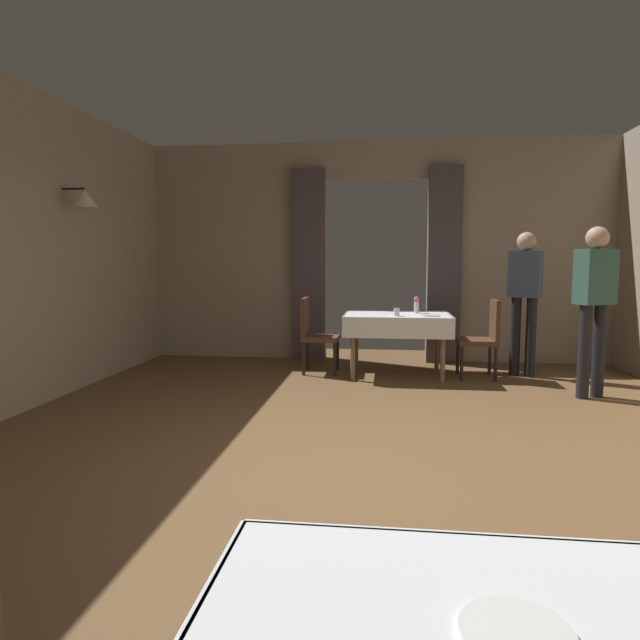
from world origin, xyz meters
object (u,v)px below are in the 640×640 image
dining_table_mid (397,321)px  plate_near_b (517,633)px  flower_vase_mid (417,304)px  glass_mid_b (397,312)px  chair_mid_left (314,331)px  person_diner_standing_aside (594,297)px  chair_mid_right (484,335)px  person_waiter_by_doorway (525,291)px  plate_mid_c (430,316)px

dining_table_mid → plate_near_b: (0.10, -5.79, 0.10)m
flower_vase_mid → glass_mid_b: 0.49m
chair_mid_left → person_diner_standing_aside: (2.94, -0.94, 0.51)m
dining_table_mid → chair_mid_left: 1.02m
chair_mid_left → flower_vase_mid: bearing=3.3°
chair_mid_left → plate_near_b: bearing=-79.2°
chair_mid_right → flower_vase_mid: size_ratio=4.60×
flower_vase_mid → plate_near_b: bearing=-91.3°
chair_mid_left → person_waiter_by_doorway: 2.57m
dining_table_mid → person_diner_standing_aside: bearing=-24.8°
flower_vase_mid → person_diner_standing_aside: bearing=-30.7°
person_diner_standing_aside → dining_table_mid: bearing=155.2°
dining_table_mid → chair_mid_right: chair_mid_right is taller
chair_mid_right → plate_near_b: bearing=-99.1°
person_waiter_by_doorway → glass_mid_b: bearing=-164.1°
glass_mid_b → plate_mid_c: (0.38, 0.06, -0.04)m
dining_table_mid → chair_mid_left: chair_mid_left is taller
flower_vase_mid → person_waiter_by_doorway: size_ratio=0.12×
glass_mid_b → plate_near_b: bearing=-88.8°
chair_mid_left → plate_mid_c: bearing=-11.7°
chair_mid_right → dining_table_mid: bearing=177.3°
chair_mid_right → chair_mid_left: (-2.03, 0.09, 0.00)m
chair_mid_right → person_waiter_by_doorway: size_ratio=0.54×
plate_near_b → glass_mid_b: glass_mid_b is taller
chair_mid_right → chair_mid_left: same height
dining_table_mid → flower_vase_mid: (0.23, 0.12, 0.20)m
glass_mid_b → person_diner_standing_aside: person_diner_standing_aside is taller
person_diner_standing_aside → flower_vase_mid: bearing=149.3°
dining_table_mid → person_diner_standing_aside: (1.93, -0.89, 0.37)m
flower_vase_mid → person_waiter_by_doorway: 1.28m
chair_mid_left → dining_table_mid: bearing=-2.6°
dining_table_mid → chair_mid_right: size_ratio=1.35×
chair_mid_left → glass_mid_b: chair_mid_left is taller
dining_table_mid → flower_vase_mid: 0.33m
plate_mid_c → chair_mid_right: bearing=16.6°
plate_near_b → flower_vase_mid: size_ratio=0.97×
chair_mid_right → chair_mid_left: size_ratio=1.00×
plate_near_b → person_waiter_by_doorway: person_waiter_by_doorway is taller
chair_mid_right → plate_near_b: chair_mid_right is taller
flower_vase_mid → person_waiter_by_doorway: person_waiter_by_doorway is taller
chair_mid_right → flower_vase_mid: flower_vase_mid is taller
person_waiter_by_doorway → person_diner_standing_aside: size_ratio=1.00×
chair_mid_right → glass_mid_b: chair_mid_right is taller
chair_mid_left → plate_mid_c: 1.43m
chair_mid_left → plate_mid_c: (1.38, -0.29, 0.24)m
glass_mid_b → plate_mid_c: size_ratio=0.41×
chair_mid_right → plate_mid_c: (-0.65, -0.19, 0.24)m
flower_vase_mid → person_diner_standing_aside: size_ratio=0.12×
dining_table_mid → plate_near_b: bearing=-89.0°
person_waiter_by_doorway → dining_table_mid: bearing=-174.9°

